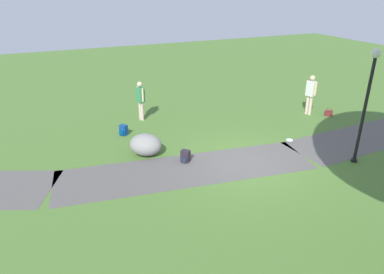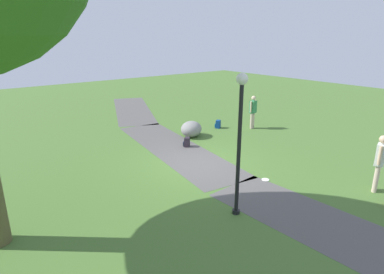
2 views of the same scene
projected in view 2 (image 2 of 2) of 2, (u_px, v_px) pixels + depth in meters
The scene contains 11 objects.
ground_plane at pixel (198, 164), 11.68m from camera, with size 48.00×48.00×0.00m, color #486C2E.
footpath_segment_near at pixel (366, 245), 7.16m from camera, with size 8.10×2.49×0.01m.
footpath_segment_mid at pixel (174, 148), 13.34m from camera, with size 8.21×3.16×0.01m.
footpath_segment_far at pixel (133, 110), 20.33m from camera, with size 8.18×5.05×0.01m.
lamp_post at pixel (240, 131), 7.77m from camera, with size 0.28×0.28×3.65m.
lawn_boulder at pixel (191, 129), 14.80m from camera, with size 1.44×1.46×0.72m.
woman_with_handbag at pixel (380, 159), 9.35m from camera, with size 0.33×0.50×1.75m.
man_near_boulder at pixel (253, 110), 15.94m from camera, with size 0.31×0.51×1.65m.
backpack_by_boulder at pixel (187, 142), 13.47m from camera, with size 0.35×0.35×0.40m.
spare_backpack_on_lawn at pixel (218, 124), 16.21m from camera, with size 0.35×0.34×0.40m.
frisbee_on_grass at pixel (265, 180), 10.39m from camera, with size 0.24×0.24×0.02m.
Camera 2 is at (-8.42, 6.83, 4.45)m, focal length 30.03 mm.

